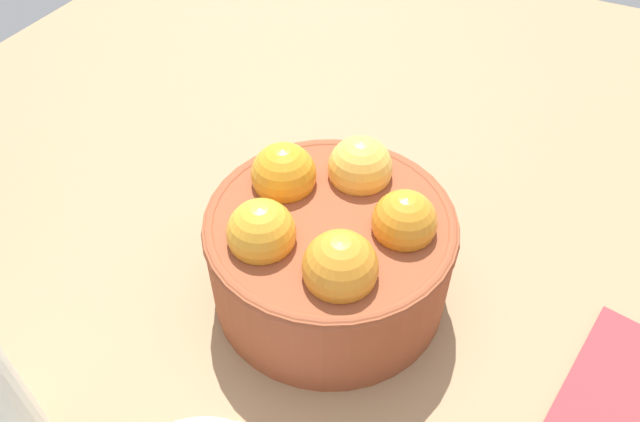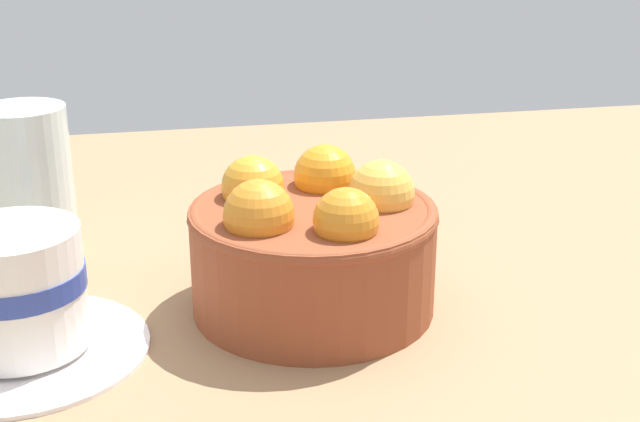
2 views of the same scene
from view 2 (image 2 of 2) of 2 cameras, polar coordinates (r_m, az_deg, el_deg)
The scene contains 4 objects.
ground_plane at distance 61.05cm, azimuth -0.43°, elevation -7.91°, with size 111.04×96.51×4.03cm, color #997551.
terracotta_bowl at distance 58.21cm, azimuth -0.45°, elevation -2.15°, with size 16.44×16.44×10.12cm.
coffee_cup at distance 55.94cm, azimuth -19.00°, elevation -5.40°, with size 15.19×15.19×8.10cm.
water_glass at distance 69.18cm, azimuth -18.36°, elevation 1.65°, with size 6.51×6.51×11.83cm, color silver.
Camera 2 is at (-10.48, -52.67, 27.02)cm, focal length 49.32 mm.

